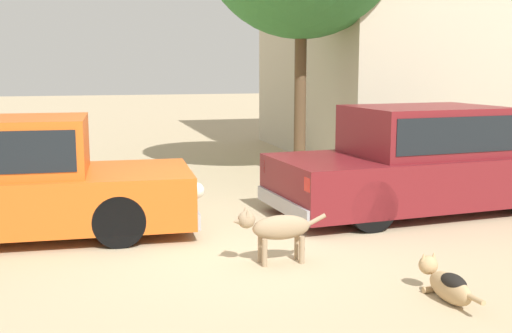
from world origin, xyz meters
TOP-DOWN VIEW (x-y plane):
  - ground_plane at (0.00, 0.00)m, footprint 80.00×80.00m
  - parked_sedan_nearest at (-2.54, 1.06)m, footprint 4.81×1.91m
  - parked_sedan_second at (3.26, 1.00)m, footprint 4.78×2.15m
  - stray_dog_spotted at (0.41, -0.84)m, footprint 1.05×0.22m
  - stray_dog_tan at (1.59, -2.29)m, footprint 0.22×0.98m

SIDE VIEW (x-z plane):
  - ground_plane at x=0.00m, z-range 0.00..0.00m
  - stray_dog_tan at x=1.59m, z-range -0.02..0.34m
  - stray_dog_spotted at x=0.41m, z-range 0.08..0.71m
  - parked_sedan_nearest at x=-2.54m, z-range -0.01..1.48m
  - parked_sedan_second at x=3.26m, z-range -0.02..1.52m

